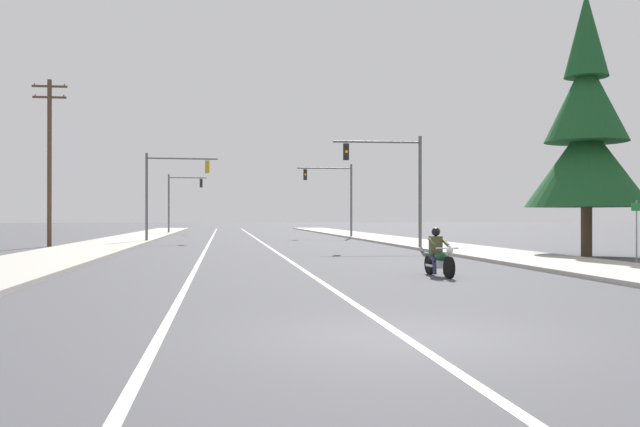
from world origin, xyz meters
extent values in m
plane|color=#47474C|center=(0.00, 0.00, 0.00)|extent=(400.00, 400.00, 0.00)
cube|color=beige|center=(0.00, 45.00, 0.00)|extent=(0.16, 100.00, 0.01)
cube|color=beige|center=(-3.60, 45.00, 0.00)|extent=(0.16, 100.00, 0.01)
cube|color=#ADA89E|center=(9.78, 40.00, 0.07)|extent=(4.40, 110.00, 0.14)
cube|color=#ADA89E|center=(-9.78, 40.00, 0.07)|extent=(4.40, 110.00, 0.14)
cylinder|color=black|center=(3.79, 9.56, 0.32)|extent=(0.17, 0.65, 0.64)
cylinder|color=black|center=(3.67, 11.11, 0.32)|extent=(0.17, 0.65, 0.64)
cylinder|color=silver|center=(3.78, 9.66, 0.64)|extent=(0.09, 0.33, 0.68)
sphere|color=white|center=(3.79, 9.51, 0.82)|extent=(0.20, 0.20, 0.20)
cylinder|color=silver|center=(3.78, 9.71, 0.87)|extent=(0.70, 0.10, 0.04)
ellipsoid|color=#143D23|center=(3.74, 10.21, 0.60)|extent=(0.36, 0.58, 0.28)
cube|color=silver|center=(3.73, 10.33, 0.37)|extent=(0.27, 0.46, 0.24)
cube|color=black|center=(3.71, 10.65, 0.54)|extent=(0.32, 0.54, 0.12)
cube|color=#143D23|center=(3.68, 11.06, 0.62)|extent=(0.23, 0.37, 0.08)
cylinder|color=silver|center=(3.56, 10.72, 0.30)|extent=(0.12, 0.55, 0.08)
cube|color=#4C512D|center=(3.71, 10.61, 0.92)|extent=(0.38, 0.27, 0.56)
sphere|color=black|center=(3.71, 10.59, 1.33)|extent=(0.26, 0.26, 0.26)
cylinder|color=navy|center=(3.86, 10.48, 0.54)|extent=(0.17, 0.45, 0.30)
cylinder|color=navy|center=(3.89, 10.31, 0.24)|extent=(0.12, 0.16, 0.35)
cylinder|color=#4C512D|center=(3.93, 10.37, 1.02)|extent=(0.14, 0.53, 0.27)
cylinder|color=navy|center=(3.58, 10.46, 0.54)|extent=(0.17, 0.45, 0.30)
cylinder|color=navy|center=(3.57, 10.28, 0.24)|extent=(0.12, 0.16, 0.35)
cylinder|color=#4C512D|center=(3.53, 10.34, 1.02)|extent=(0.14, 0.53, 0.27)
cylinder|color=#56565B|center=(8.04, 27.75, 3.10)|extent=(0.18, 0.18, 6.20)
cylinder|color=#56565B|center=(5.63, 27.81, 5.85)|extent=(4.83, 0.23, 0.11)
cube|color=black|center=(3.94, 27.85, 5.30)|extent=(0.31, 0.25, 0.90)
sphere|color=black|center=(3.94, 27.70, 5.60)|extent=(0.18, 0.18, 0.18)
sphere|color=orange|center=(3.94, 27.70, 5.30)|extent=(0.18, 0.18, 0.18)
sphere|color=black|center=(3.94, 27.70, 5.00)|extent=(0.18, 0.18, 0.18)
cylinder|color=#56565B|center=(-7.92, 40.41, 3.10)|extent=(0.18, 0.18, 6.20)
cylinder|color=#56565B|center=(-5.48, 40.55, 5.85)|extent=(4.89, 0.40, 0.11)
cube|color=#B79319|center=(-3.77, 40.65, 5.30)|extent=(0.31, 0.26, 0.90)
sphere|color=black|center=(-3.78, 40.81, 5.60)|extent=(0.18, 0.18, 0.18)
sphere|color=orange|center=(-3.78, 40.81, 5.30)|extent=(0.18, 0.18, 0.18)
sphere|color=black|center=(-3.78, 40.81, 5.00)|extent=(0.18, 0.18, 0.18)
cylinder|color=#56565B|center=(8.04, 48.98, 3.10)|extent=(0.18, 0.18, 6.20)
cylinder|color=#56565B|center=(5.75, 49.08, 5.85)|extent=(4.58, 0.30, 0.11)
cube|color=black|center=(4.15, 49.15, 5.30)|extent=(0.31, 0.25, 0.90)
sphere|color=black|center=(4.15, 48.99, 5.60)|extent=(0.18, 0.18, 0.18)
sphere|color=orange|center=(4.15, 48.99, 5.30)|extent=(0.18, 0.18, 0.18)
sphere|color=black|center=(4.15, 48.99, 5.00)|extent=(0.18, 0.18, 0.18)
cylinder|color=#56565B|center=(-8.28, 65.54, 3.10)|extent=(0.18, 0.18, 6.20)
cylinder|color=#56565B|center=(-6.32, 65.63, 5.85)|extent=(3.92, 0.29, 0.11)
cube|color=black|center=(-4.96, 65.70, 5.30)|extent=(0.31, 0.25, 0.90)
sphere|color=black|center=(-4.96, 65.85, 5.60)|extent=(0.18, 0.18, 0.18)
sphere|color=orange|center=(-4.96, 65.85, 5.30)|extent=(0.18, 0.18, 0.18)
sphere|color=black|center=(-4.96, 65.85, 5.00)|extent=(0.18, 0.18, 0.18)
cylinder|color=#4C3828|center=(-12.90, 33.92, 4.97)|extent=(0.26, 0.26, 9.94)
cube|color=#4C3828|center=(-12.90, 33.92, 9.54)|extent=(2.03, 0.12, 0.12)
cylinder|color=slate|center=(-13.75, 33.92, 9.64)|extent=(0.08, 0.08, 0.12)
cylinder|color=slate|center=(-12.04, 33.92, 9.64)|extent=(0.08, 0.08, 0.12)
cube|color=#4C3828|center=(-12.90, 33.92, 8.89)|extent=(1.94, 0.12, 0.12)
cylinder|color=slate|center=(-13.71, 33.92, 8.99)|extent=(0.08, 0.08, 0.12)
cylinder|color=slate|center=(-12.08, 33.92, 8.99)|extent=(0.08, 0.08, 0.12)
cylinder|color=#4C3828|center=(13.54, 19.91, 1.11)|extent=(0.49, 0.49, 2.22)
cone|color=#194C23|center=(13.54, 19.91, 4.17)|extent=(5.43, 5.43, 3.89)
cone|color=#194C23|center=(13.54, 19.91, 7.09)|extent=(3.69, 3.69, 3.89)
cone|color=#194C23|center=(13.54, 19.91, 10.01)|extent=(1.96, 1.96, 3.89)
cylinder|color=gray|center=(12.65, 14.54, 1.20)|extent=(0.06, 0.06, 2.40)
cube|color=#1E7F33|center=(12.65, 14.52, 2.15)|extent=(0.44, 0.03, 0.30)
camera|label=1|loc=(-2.66, -10.34, 1.79)|focal=40.20mm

